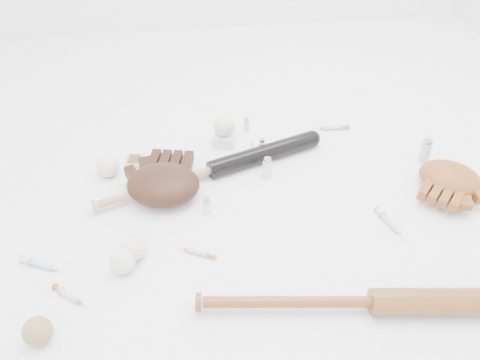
{
  "coord_description": "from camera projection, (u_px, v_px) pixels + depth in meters",
  "views": [
    {
      "loc": [
        -0.16,
        -1.12,
        1.06
      ],
      "look_at": [
        -0.01,
        0.06,
        0.06
      ],
      "focal_mm": 35.0,
      "sensor_mm": 36.0,
      "label": 1
    }
  ],
  "objects": [
    {
      "name": "bat_dark",
      "position": [
        212.0,
        170.0,
        1.64
      ],
      "size": [
        0.86,
        0.35,
        0.06
      ],
      "primitive_type": null,
      "rotation": [
        0.0,
        0.0,
        0.34
      ],
      "color": "black",
      "rests_on": "ground"
    },
    {
      "name": "bat_wood",
      "position": [
        375.0,
        302.0,
        1.22
      ],
      "size": [
        0.98,
        0.2,
        0.07
      ],
      "primitive_type": null,
      "rotation": [
        0.0,
        0.0,
        -0.13
      ],
      "color": "brown",
      "rests_on": "ground"
    },
    {
      "name": "glove_dark",
      "position": [
        163.0,
        184.0,
        1.55
      ],
      "size": [
        0.35,
        0.35,
        0.11
      ],
      "primitive_type": null,
      "rotation": [
        0.0,
        0.0,
        -0.22
      ],
      "color": "black",
      "rests_on": "ground"
    },
    {
      "name": "glove_tan",
      "position": [
        450.0,
        178.0,
        1.59
      ],
      "size": [
        0.35,
        0.35,
        0.09
      ],
      "primitive_type": null,
      "rotation": [
        0.0,
        0.0,
        2.4
      ],
      "color": "brown",
      "rests_on": "ground"
    },
    {
      "name": "trading_card",
      "position": [
        134.0,
        161.0,
        1.73
      ],
      "size": [
        0.07,
        0.09,
        0.0
      ],
      "primitive_type": "cube",
      "rotation": [
        0.0,
        0.0,
        -0.15
      ],
      "color": "gold",
      "rests_on": "ground"
    },
    {
      "name": "pedestal",
      "position": [
        224.0,
        139.0,
        1.8
      ],
      "size": [
        0.1,
        0.1,
        0.04
      ],
      "primitive_type": "cube",
      "rotation": [
        0.0,
        0.0,
        -0.26
      ],
      "color": "white",
      "rests_on": "ground"
    },
    {
      "name": "baseball_on_pedestal",
      "position": [
        224.0,
        125.0,
        1.76
      ],
      "size": [
        0.08,
        0.08,
        0.08
      ],
      "primitive_type": "sphere",
      "color": "silver",
      "rests_on": "pedestal"
    },
    {
      "name": "baseball_left",
      "position": [
        133.0,
        248.0,
        1.36
      ],
      "size": [
        0.08,
        0.08,
        0.08
      ],
      "primitive_type": "sphere",
      "color": "silver",
      "rests_on": "ground"
    },
    {
      "name": "baseball_upper",
      "position": [
        108.0,
        166.0,
        1.65
      ],
      "size": [
        0.08,
        0.08,
        0.08
      ],
      "primitive_type": "sphere",
      "color": "silver",
      "rests_on": "ground"
    },
    {
      "name": "baseball_mid",
      "position": [
        123.0,
        261.0,
        1.32
      ],
      "size": [
        0.07,
        0.07,
        0.07
      ],
      "primitive_type": "sphere",
      "color": "silver",
      "rests_on": "ground"
    },
    {
      "name": "baseball_aged",
      "position": [
        37.0,
        331.0,
        1.15
      ],
      "size": [
        0.07,
        0.07,
        0.07
      ],
      "primitive_type": "sphere",
      "color": "#977648",
      "rests_on": "ground"
    },
    {
      "name": "syringe_0",
      "position": [
        42.0,
        265.0,
        1.34
      ],
      "size": [
        0.16,
        0.09,
        0.02
      ],
      "primitive_type": null,
      "rotation": [
        0.0,
        0.0,
        -0.42
      ],
      "color": "#ADBCC6",
      "rests_on": "ground"
    },
    {
      "name": "syringe_1",
      "position": [
        197.0,
        252.0,
        1.38
      ],
      "size": [
        0.13,
        0.08,
        0.02
      ],
      "primitive_type": null,
      "rotation": [
        0.0,
        0.0,
        2.68
      ],
      "color": "#ADBCC6",
      "rests_on": "ground"
    },
    {
      "name": "syringe_2",
      "position": [
        250.0,
        152.0,
        1.76
      ],
      "size": [
        0.07,
        0.16,
        0.02
      ],
      "primitive_type": null,
      "rotation": [
        0.0,
        0.0,
        1.27
      ],
      "color": "#ADBCC6",
      "rests_on": "ground"
    },
    {
      "name": "syringe_3",
      "position": [
        390.0,
        222.0,
        1.47
      ],
      "size": [
        0.07,
        0.17,
        0.02
      ],
      "primitive_type": null,
      "rotation": [
        0.0,
        0.0,
        -1.28
      ],
      "color": "#ADBCC6",
      "rests_on": "ground"
    },
    {
      "name": "syringe_4",
      "position": [
        332.0,
        128.0,
        1.89
      ],
      "size": [
        0.16,
        0.04,
        0.02
      ],
      "primitive_type": null,
      "rotation": [
        0.0,
        0.0,
        3.09
      ],
      "color": "#ADBCC6",
      "rests_on": "ground"
    },
    {
      "name": "syringe_5",
      "position": [
        70.0,
        296.0,
        1.26
      ],
      "size": [
        0.13,
        0.11,
        0.02
      ],
      "primitive_type": null,
      "rotation": [
        0.0,
        0.0,
        -0.68
      ],
      "color": "#ADBCC6",
      "rests_on": "ground"
    },
    {
      "name": "vial_0",
      "position": [
        262.0,
        146.0,
        1.75
      ],
      "size": [
        0.03,
        0.03,
        0.07
      ],
      "primitive_type": "cylinder",
      "color": "silver",
      "rests_on": "ground"
    },
    {
      "name": "vial_1",
      "position": [
        246.0,
        124.0,
        1.87
      ],
      "size": [
        0.02,
        0.02,
        0.06
      ],
      "primitive_type": "cylinder",
      "color": "silver",
      "rests_on": "ground"
    },
    {
      "name": "vial_2",
      "position": [
        267.0,
        168.0,
        1.64
      ],
      "size": [
        0.03,
        0.03,
        0.08
      ],
      "primitive_type": "cylinder",
      "color": "silver",
      "rests_on": "ground"
    },
    {
      "name": "vial_3",
      "position": [
        426.0,
        151.0,
        1.7
      ],
      "size": [
        0.04,
        0.04,
        0.09
      ],
      "primitive_type": "cylinder",
      "color": "silver",
      "rests_on": "ground"
    },
    {
      "name": "vial_4",
      "position": [
        207.0,
        205.0,
        1.5
      ],
      "size": [
        0.03,
        0.03,
        0.06
      ],
      "primitive_type": "cylinder",
      "color": "silver",
      "rests_on": "ground"
    }
  ]
}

